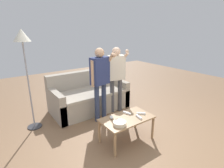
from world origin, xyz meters
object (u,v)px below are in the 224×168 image
at_px(couch, 89,97).
at_px(player_center, 100,76).
at_px(game_remote_wand_far, 141,113).
at_px(player_right, 116,72).
at_px(snack_bowl, 120,123).
at_px(coffee_table, 127,121).
at_px(game_remote_wand_near, 139,117).
at_px(game_remote_nunchuk, 112,117).
at_px(floor_lamp, 23,46).
at_px(game_remote_wand_spare, 127,113).

bearing_deg(couch, player_center, -94.66).
xyz_separation_m(player_center, game_remote_wand_far, (0.25, -0.97, -0.52)).
bearing_deg(game_remote_wand_far, player_right, 76.47).
distance_m(snack_bowl, player_center, 1.20).
relative_size(coffee_table, game_remote_wand_near, 5.91).
xyz_separation_m(snack_bowl, game_remote_nunchuk, (0.02, 0.25, -0.01)).
xyz_separation_m(snack_bowl, floor_lamp, (-0.99, 1.56, 1.16)).
relative_size(player_center, game_remote_wand_near, 10.09).
relative_size(coffee_table, floor_lamp, 0.48).
bearing_deg(floor_lamp, player_center, -21.73).
xyz_separation_m(game_remote_nunchuk, player_right, (0.80, 0.94, 0.50)).
bearing_deg(game_remote_nunchuk, game_remote_wand_spare, -2.12).
distance_m(snack_bowl, game_remote_wand_spare, 0.42).
bearing_deg(player_center, player_right, 14.85).
height_order(coffee_table, snack_bowl, snack_bowl).
bearing_deg(coffee_table, game_remote_wand_far, -7.89).
distance_m(couch, player_center, 0.94).
bearing_deg(game_remote_wand_spare, coffee_table, -129.48).
xyz_separation_m(floor_lamp, game_remote_wand_far, (1.54, -1.48, -1.17)).
distance_m(game_remote_wand_far, game_remote_wand_spare, 0.26).
bearing_deg(player_right, game_remote_nunchuk, -130.48).
xyz_separation_m(snack_bowl, game_remote_wand_far, (0.55, 0.07, -0.01)).
xyz_separation_m(couch, game_remote_wand_far, (0.20, -1.62, 0.15)).
xyz_separation_m(game_remote_nunchuk, player_center, (0.28, 0.80, 0.51)).
distance_m(game_remote_nunchuk, player_center, 0.99).
xyz_separation_m(couch, player_right, (0.47, -0.51, 0.66)).
bearing_deg(game_remote_wand_near, floor_lamp, 132.08).
xyz_separation_m(game_remote_wand_near, game_remote_wand_spare, (-0.07, 0.24, -0.00)).
bearing_deg(player_right, game_remote_wand_far, -103.53).
distance_m(coffee_table, game_remote_wand_near, 0.22).
distance_m(snack_bowl, game_remote_wand_near, 0.42).
distance_m(couch, player_right, 0.96).
bearing_deg(player_right, game_remote_wand_spare, -116.15).
distance_m(game_remote_nunchuk, game_remote_wand_far, 0.56).
xyz_separation_m(player_right, game_remote_wand_spare, (-0.47, -0.95, -0.51)).
bearing_deg(game_remote_wand_spare, game_remote_wand_near, -73.16).
xyz_separation_m(coffee_table, game_remote_wand_far, (0.30, -0.04, 0.08)).
distance_m(player_center, game_remote_wand_spare, 0.97).
relative_size(player_right, game_remote_wand_near, 9.91).
height_order(coffee_table, game_remote_wand_spare, game_remote_wand_spare).
bearing_deg(floor_lamp, game_remote_wand_near, -47.92).
relative_size(snack_bowl, game_remote_nunchuk, 2.45).
xyz_separation_m(game_remote_nunchuk, game_remote_wand_far, (0.53, -0.17, -0.01)).
height_order(snack_bowl, game_remote_wand_near, snack_bowl).
bearing_deg(coffee_table, couch, 86.51).
distance_m(coffee_table, game_remote_wand_spare, 0.17).
height_order(couch, player_center, player_center).
bearing_deg(couch, game_remote_nunchuk, -102.89).
relative_size(game_remote_nunchuk, game_remote_wand_spare, 0.54).
xyz_separation_m(player_right, game_remote_wand_near, (-0.39, -1.19, -0.51)).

